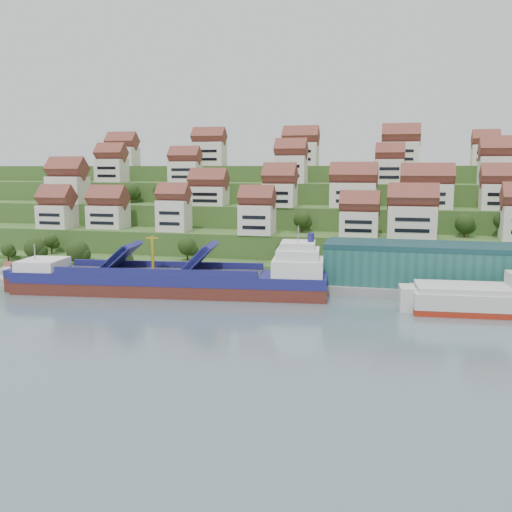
# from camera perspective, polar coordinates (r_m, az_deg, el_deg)

# --- Properties ---
(ground) EXTENTS (300.00, 300.00, 0.00)m
(ground) POSITION_cam_1_polar(r_m,az_deg,el_deg) (134.91, -3.22, -4.18)
(ground) COLOR slate
(ground) RESTS_ON ground
(quay) EXTENTS (180.00, 14.00, 2.20)m
(quay) POSITION_cam_1_polar(r_m,az_deg,el_deg) (144.74, 6.16, -2.87)
(quay) COLOR gray
(quay) RESTS_ON ground
(pebble_beach) EXTENTS (45.00, 20.00, 1.00)m
(pebble_beach) POSITION_cam_1_polar(r_m,az_deg,el_deg) (171.03, -20.86, -1.80)
(pebble_beach) COLOR gray
(pebble_beach) RESTS_ON ground
(hillside) EXTENTS (260.00, 128.00, 31.00)m
(hillside) POSITION_cam_1_polar(r_m,az_deg,el_deg) (233.18, 4.37, 3.96)
(hillside) COLOR #2D4C1E
(hillside) RESTS_ON ground
(hillside_village) EXTENTS (158.43, 64.25, 29.04)m
(hillside_village) POSITION_cam_1_polar(r_m,az_deg,el_deg) (189.18, 3.28, 6.99)
(hillside_village) COLOR silver
(hillside_village) RESTS_ON ground
(hillside_trees) EXTENTS (144.62, 62.41, 28.75)m
(hillside_trees) POSITION_cam_1_polar(r_m,az_deg,el_deg) (172.57, -3.66, 3.28)
(hillside_trees) COLOR #213812
(hillside_trees) RESTS_ON ground
(warehouse) EXTENTS (60.00, 15.00, 10.00)m
(warehouse) POSITION_cam_1_polar(r_m,az_deg,el_deg) (144.86, 18.95, -0.84)
(warehouse) COLOR #225D56
(warehouse) RESTS_ON quay
(flagpole) EXTENTS (1.28, 0.16, 8.00)m
(flagpole) POSITION_cam_1_polar(r_m,az_deg,el_deg) (139.08, 5.14, -0.91)
(flagpole) COLOR gray
(flagpole) RESTS_ON quay
(beach_huts) EXTENTS (14.40, 3.70, 2.20)m
(beach_huts) POSITION_cam_1_polar(r_m,az_deg,el_deg) (170.91, -21.68, -1.31)
(beach_huts) COLOR white
(beach_huts) RESTS_ON pebble_beach
(cargo_ship) EXTENTS (76.79, 20.86, 16.81)m
(cargo_ship) POSITION_cam_1_polar(r_m,az_deg,el_deg) (138.99, -7.85, -2.50)
(cargo_ship) COLOR #542119
(cargo_ship) RESTS_ON ground
(second_ship) EXTENTS (32.78, 14.42, 9.25)m
(second_ship) POSITION_cam_1_polar(r_m,az_deg,el_deg) (130.24, 22.64, -4.07)
(second_ship) COLOR maroon
(second_ship) RESTS_ON ground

